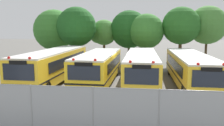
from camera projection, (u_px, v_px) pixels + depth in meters
ground_plane at (120, 82)px, 19.08m from camera, size 160.00×160.00×0.00m
school_bus_0 at (55, 64)px, 19.46m from camera, size 2.64×11.67×2.74m
school_bus_1 at (99, 66)px, 18.83m from camera, size 2.75×9.69×2.58m
school_bus_2 at (142, 67)px, 18.40m from camera, size 2.46×11.19×2.62m
school_bus_3 at (190, 68)px, 17.97m from camera, size 2.58×11.46×2.58m
tree_0 at (55, 29)px, 28.50m from camera, size 5.08×5.08×6.81m
tree_1 at (75, 27)px, 27.12m from camera, size 4.69×4.69×7.00m
tree_2 at (103, 33)px, 29.57m from camera, size 3.56×3.29×5.61m
tree_3 at (129, 29)px, 28.99m from camera, size 4.82×4.82×6.75m
tree_4 at (146, 31)px, 27.40m from camera, size 4.19×4.19×6.22m
tree_5 at (181, 25)px, 26.62m from camera, size 4.39×4.39×6.98m
tree_6 at (207, 25)px, 27.40m from camera, size 4.58×4.58×7.16m
chainlink_fence at (93, 111)px, 9.29m from camera, size 15.88×0.07×2.10m
traffic_cone at (3, 112)px, 11.61m from camera, size 0.34×0.34×0.45m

